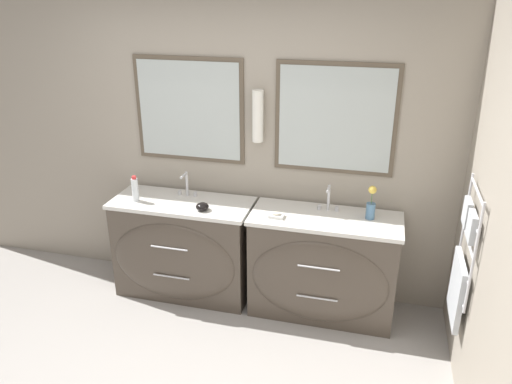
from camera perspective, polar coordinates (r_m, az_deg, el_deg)
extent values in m
cube|color=#9E9384|center=(4.21, -3.14, 5.55)|extent=(5.36, 0.06, 2.60)
cube|color=brown|center=(4.21, -7.64, 9.27)|extent=(0.94, 0.02, 0.87)
cube|color=#B2BCBA|center=(4.20, -7.69, 9.24)|extent=(0.87, 0.01, 0.80)
cube|color=brown|center=(3.93, 9.03, 8.24)|extent=(0.94, 0.02, 0.87)
cube|color=#B2BCBA|center=(3.92, 9.01, 8.20)|extent=(0.87, 0.01, 0.80)
cylinder|color=white|center=(3.97, 0.21, 8.67)|extent=(0.09, 0.09, 0.41)
cube|color=silver|center=(4.02, 0.41, 8.86)|extent=(0.05, 0.02, 0.08)
cube|color=#9E9384|center=(3.19, 25.56, -2.38)|extent=(0.06, 3.53, 2.60)
cylinder|color=silver|center=(3.30, 23.61, -7.14)|extent=(0.02, 0.02, 0.76)
cylinder|color=silver|center=(3.73, 22.66, -3.56)|extent=(0.02, 0.02, 0.76)
cylinder|color=silver|center=(3.37, 24.00, 0.06)|extent=(0.02, 0.48, 0.02)
cylinder|color=silver|center=(3.44, 23.55, -2.65)|extent=(0.02, 0.48, 0.02)
cylinder|color=silver|center=(3.51, 23.11, -5.24)|extent=(0.02, 0.48, 0.02)
cylinder|color=silver|center=(3.59, 22.68, -7.73)|extent=(0.02, 0.48, 0.02)
cylinder|color=silver|center=(3.68, 22.27, -10.11)|extent=(0.02, 0.48, 0.02)
cube|color=#B7BCC1|center=(3.68, 21.96, -10.28)|extent=(0.04, 0.41, 0.45)
cube|color=#B7BCC1|center=(3.35, 23.42, -3.67)|extent=(0.04, 0.16, 0.18)
cube|color=#B7BCC1|center=(3.54, 22.99, -2.20)|extent=(0.04, 0.16, 0.18)
cube|color=#4C4238|center=(4.39, -8.16, -6.43)|extent=(1.14, 0.48, 0.83)
ellipsoid|color=#4C4238|center=(4.20, -9.41, -7.95)|extent=(1.05, 0.11, 0.70)
cube|color=silver|center=(4.20, -8.48, -1.26)|extent=(1.18, 0.51, 0.03)
ellipsoid|color=white|center=(4.19, -8.59, -1.75)|extent=(0.45, 0.39, 0.09)
cylinder|color=silver|center=(4.07, -9.91, -6.35)|extent=(0.31, 0.01, 0.01)
cylinder|color=silver|center=(4.20, -9.66, -9.54)|extent=(0.31, 0.01, 0.01)
cube|color=#4C4238|center=(4.12, 7.64, -8.48)|extent=(1.14, 0.48, 0.83)
ellipsoid|color=#4C4238|center=(3.92, 7.18, -10.24)|extent=(1.05, 0.11, 0.70)
cube|color=silver|center=(3.92, 7.97, -3.05)|extent=(1.18, 0.51, 0.03)
ellipsoid|color=white|center=(3.91, 7.90, -3.58)|extent=(0.45, 0.39, 0.09)
cylinder|color=silver|center=(3.78, 7.17, -8.62)|extent=(0.31, 0.01, 0.01)
cylinder|color=silver|center=(3.92, 6.98, -11.95)|extent=(0.31, 0.01, 0.01)
cylinder|color=silver|center=(4.27, -7.90, 0.94)|extent=(0.02, 0.02, 0.21)
cylinder|color=silver|center=(4.18, -8.27, 1.88)|extent=(0.02, 0.12, 0.02)
cylinder|color=silver|center=(4.33, -8.70, -0.07)|extent=(0.03, 0.03, 0.04)
cylinder|color=silver|center=(4.28, -6.97, -0.25)|extent=(0.03, 0.03, 0.04)
cylinder|color=silver|center=(3.99, 8.30, -0.65)|extent=(0.02, 0.02, 0.21)
cylinder|color=silver|center=(3.90, 8.27, 0.32)|extent=(0.02, 0.12, 0.02)
cylinder|color=silver|center=(4.03, 7.24, -1.72)|extent=(0.03, 0.03, 0.04)
cylinder|color=silver|center=(4.02, 9.22, -1.92)|extent=(0.03, 0.03, 0.04)
cylinder|color=silver|center=(4.24, -13.65, 0.23)|extent=(0.06, 0.06, 0.20)
cylinder|color=red|center=(4.20, -13.78, 1.62)|extent=(0.04, 0.04, 0.02)
ellipsoid|color=black|center=(4.00, -6.16, -1.67)|extent=(0.10, 0.10, 0.06)
cylinder|color=teal|center=(3.92, 12.95, -2.13)|extent=(0.07, 0.07, 0.13)
cylinder|color=#477238|center=(3.88, 13.10, -0.52)|extent=(0.01, 0.01, 0.11)
sphere|color=#E5BF47|center=(3.86, 13.17, 0.25)|extent=(0.06, 0.06, 0.06)
cube|color=white|center=(3.87, 2.34, -2.74)|extent=(0.12, 0.08, 0.02)
ellipsoid|color=#F2E5CC|center=(3.86, 2.35, -2.45)|extent=(0.07, 0.05, 0.02)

